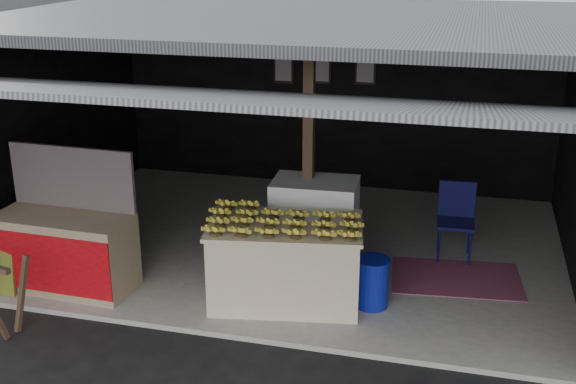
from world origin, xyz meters
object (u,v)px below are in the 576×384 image
(banana_table, at_px, (286,262))
(water_barrel, at_px, (372,284))
(neighbor_stall, at_px, (65,248))
(white_crate, at_px, (315,224))
(plastic_chair, at_px, (456,214))

(banana_table, bearing_deg, water_barrel, -2.95)
(banana_table, relative_size, neighbor_stall, 1.13)
(water_barrel, bearing_deg, banana_table, -173.36)
(neighbor_stall, bearing_deg, white_crate, 26.89)
(white_crate, relative_size, plastic_chair, 1.16)
(banana_table, xyz_separation_m, water_barrel, (0.95, 0.11, -0.20))
(banana_table, height_order, white_crate, white_crate)
(water_barrel, bearing_deg, neighbor_stall, -173.18)
(white_crate, height_order, neighbor_stall, neighbor_stall)
(neighbor_stall, distance_m, water_barrel, 3.50)
(banana_table, bearing_deg, neighbor_stall, 177.31)
(banana_table, xyz_separation_m, white_crate, (0.12, 0.92, 0.10))
(neighbor_stall, height_order, water_barrel, neighbor_stall)
(banana_table, height_order, plastic_chair, plastic_chair)
(neighbor_stall, xyz_separation_m, plastic_chair, (4.28, 2.01, 0.08))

